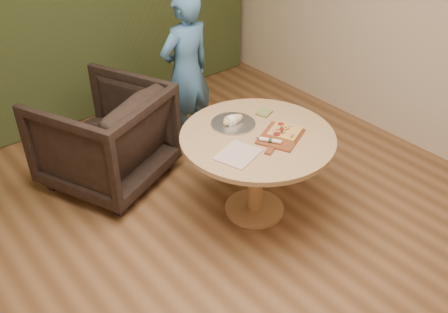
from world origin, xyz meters
The scene contains 11 objects.
room_shell centered at (0.00, 0.00, 1.40)m, with size 5.04×6.04×2.84m.
pedestal_table centered at (0.55, 0.50, 0.61)m, with size 1.21×1.21×0.75m.
pizza_paddle centered at (0.65, 0.36, 0.76)m, with size 0.47×0.40×0.01m.
flatbread_pizza centered at (0.71, 0.38, 0.78)m, with size 0.29×0.29×0.04m.
cutlery_roll centered at (0.54, 0.35, 0.78)m, with size 0.13×0.18×0.03m.
newspaper centered at (0.25, 0.39, 0.76)m, with size 0.30×0.25×0.01m, color white.
serving_tray centered at (0.50, 0.74, 0.76)m, with size 0.36×0.36×0.02m.
bread_roll centered at (0.50, 0.74, 0.79)m, with size 0.19×0.09×0.09m.
green_packet centered at (0.82, 0.71, 0.76)m, with size 0.12×0.10×0.02m, color #606C30.
armchair centered at (-0.18, 1.69, 0.50)m, with size 0.97×0.91×1.00m, color black.
person_standing centered at (0.77, 1.74, 0.77)m, with size 0.57×0.37×1.55m, color teal.
Camera 1 is at (-1.72, -1.85, 2.78)m, focal length 40.00 mm.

